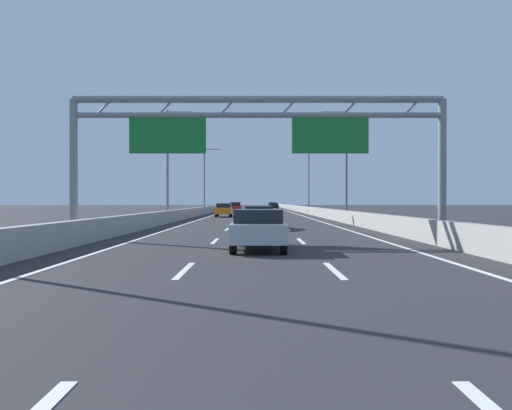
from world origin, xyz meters
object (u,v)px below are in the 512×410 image
at_px(streetlamp_right_mid, 346,158).
at_px(streetlamp_left_far, 208,176).
at_px(streetlamp_left_mid, 172,158).
at_px(black_car, 276,206).
at_px(streetlamp_right_far, 309,176).
at_px(green_car, 261,217).
at_px(orange_car, 226,210).
at_px(blue_car, 274,205).
at_px(silver_car, 260,229).
at_px(red_car, 237,207).
at_px(sign_gantry, 258,130).

distance_m(streetlamp_right_mid, streetlamp_left_far, 34.35).
relative_size(streetlamp_left_mid, black_car, 2.04).
relative_size(streetlamp_right_far, black_car, 2.04).
height_order(green_car, orange_car, orange_car).
xyz_separation_m(green_car, blue_car, (3.71, 93.25, 0.01)).
height_order(streetlamp_right_far, blue_car, streetlamp_right_far).
bearing_deg(silver_car, streetlamp_right_far, 82.54).
distance_m(streetlamp_left_mid, streetlamp_left_far, 30.93).
distance_m(streetlamp_left_mid, red_car, 37.23).
bearing_deg(sign_gantry, streetlamp_right_far, 81.73).
relative_size(streetlamp_left_mid, streetlamp_left_far, 1.00).
distance_m(streetlamp_left_far, green_car, 44.61).
height_order(green_car, silver_car, silver_car).
distance_m(streetlamp_right_far, black_car, 31.77).
height_order(streetlamp_left_mid, blue_car, streetlamp_left_mid).
xyz_separation_m(streetlamp_left_mid, streetlamp_right_far, (14.93, 30.93, 0.00)).
xyz_separation_m(streetlamp_left_far, green_car, (7.56, -43.71, -4.67)).
height_order(orange_car, black_car, orange_car).
bearing_deg(streetlamp_left_far, green_car, -80.19).
bearing_deg(red_car, black_car, 74.54).
relative_size(streetlamp_right_far, green_car, 2.11).
bearing_deg(black_car, blue_car, 89.56).
height_order(green_car, blue_car, blue_car).
height_order(sign_gantry, black_car, sign_gantry).
height_order(streetlamp_right_mid, silver_car, streetlamp_right_mid).
distance_m(streetlamp_left_mid, green_car, 15.57).
bearing_deg(black_car, orange_car, -97.97).
relative_size(streetlamp_left_mid, blue_car, 2.31).
bearing_deg(streetlamp_left_far, blue_car, 77.18).
bearing_deg(green_car, red_car, 93.99).
bearing_deg(red_car, streetlamp_right_far, -28.12).
relative_size(streetlamp_left_far, silver_car, 2.19).
height_order(streetlamp_left_far, streetlamp_right_far, same).
height_order(sign_gantry, silver_car, sign_gantry).
distance_m(sign_gantry, blue_car, 101.71).
xyz_separation_m(streetlamp_right_mid, black_car, (-3.80, 62.12, -4.67)).
relative_size(streetlamp_right_mid, black_car, 2.04).
bearing_deg(red_car, orange_car, -90.39).
relative_size(sign_gantry, streetlamp_left_mid, 1.76).
xyz_separation_m(streetlamp_right_mid, red_car, (-10.83, 36.72, -4.61)).
distance_m(sign_gantry, black_car, 83.39).
xyz_separation_m(streetlamp_right_far, green_car, (-7.37, -43.71, -4.67)).
bearing_deg(black_car, silver_car, -92.38).
xyz_separation_m(silver_car, black_car, (3.67, 88.27, 0.00)).
relative_size(streetlamp_left_mid, streetlamp_right_mid, 1.00).
bearing_deg(orange_car, streetlamp_left_mid, -110.20).
xyz_separation_m(streetlamp_right_mid, streetlamp_right_far, (0.00, 30.93, 0.00)).
xyz_separation_m(streetlamp_right_far, red_car, (-10.83, 5.79, -4.61)).
relative_size(sign_gantry, blue_car, 4.08).
bearing_deg(streetlamp_left_mid, sign_gantry, -70.73).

